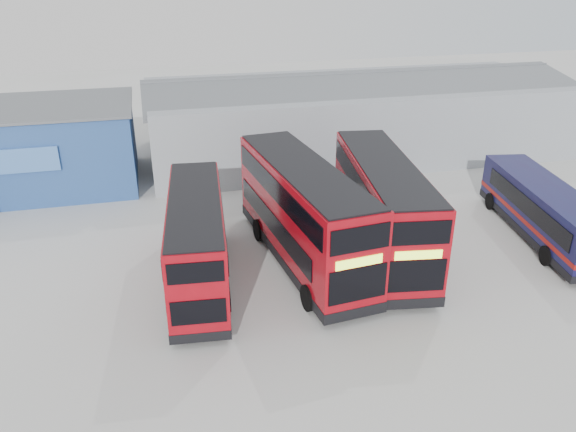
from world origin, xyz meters
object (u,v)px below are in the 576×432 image
at_px(double_decker_left, 197,242).
at_px(office_block, 34,146).
at_px(maintenance_shed, 357,116).
at_px(double_decker_centre, 303,216).
at_px(double_decker_right, 382,209).
at_px(single_decker_blue, 543,212).

bearing_deg(double_decker_left, office_block, -53.78).
height_order(maintenance_shed, double_decker_left, maintenance_shed).
xyz_separation_m(double_decker_centre, double_decker_right, (3.88, -0.08, -0.07)).
xyz_separation_m(double_decker_right, single_decker_blue, (8.72, -0.45, -0.92)).
bearing_deg(single_decker_blue, double_decker_centre, 7.52).
relative_size(maintenance_shed, double_decker_centre, 2.65).
xyz_separation_m(office_block, maintenance_shed, (22.00, 2.01, 0.02)).
height_order(maintenance_shed, double_decker_centre, maintenance_shed).
xyz_separation_m(maintenance_shed, double_decker_centre, (-8.44, -15.65, -0.22)).
distance_m(double_decker_left, double_decker_right, 8.88).
height_order(maintenance_shed, double_decker_right, maintenance_shed).
relative_size(double_decker_left, double_decker_right, 0.87).
distance_m(office_block, double_decker_left, 16.80).
distance_m(double_decker_left, double_decker_centre, 5.05).
relative_size(office_block, double_decker_left, 1.27).
bearing_deg(maintenance_shed, office_block, -174.79).
xyz_separation_m(double_decker_centre, single_decker_blue, (12.60, -0.53, -0.99)).
relative_size(maintenance_shed, double_decker_left, 3.14).
bearing_deg(double_decker_centre, maintenance_shed, 55.56).
distance_m(double_decker_left, single_decker_blue, 17.58).
bearing_deg(maintenance_shed, double_decker_right, -106.19).
height_order(double_decker_left, double_decker_right, double_decker_right).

